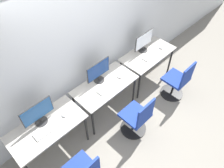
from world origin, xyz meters
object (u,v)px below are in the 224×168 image
(mouse_right, at_px, (161,48))
(office_chair_right, at_px, (177,83))
(keyboard_right, at_px, (152,55))
(mouse_left, at_px, (64,115))
(monitor_center, at_px, (98,71))
(monitor_left, at_px, (38,113))
(keyboard_left, at_px, (48,129))
(keyboard_center, at_px, (108,86))
(mouse_center, at_px, (119,77))
(monitor_right, at_px, (144,42))
(office_chair_center, at_px, (137,119))

(mouse_right, distance_m, office_chair_right, 0.80)
(keyboard_right, relative_size, office_chair_right, 0.50)
(mouse_left, bearing_deg, monitor_center, 11.42)
(monitor_left, relative_size, office_chair_right, 0.55)
(keyboard_left, xyz_separation_m, keyboard_center, (1.23, -0.02, 0.00))
(monitor_center, xyz_separation_m, mouse_center, (0.31, -0.22, -0.20))
(monitor_center, relative_size, mouse_center, 5.58)
(mouse_right, bearing_deg, mouse_center, 178.95)
(monitor_left, xyz_separation_m, keyboard_center, (1.23, -0.21, -0.21))
(mouse_left, relative_size, monitor_right, 0.18)
(mouse_center, height_order, office_chair_right, office_chair_right)
(mouse_left, relative_size, office_chair_center, 0.10)
(mouse_left, xyz_separation_m, mouse_center, (1.23, -0.03, 0.00))
(monitor_right, height_order, office_chair_right, monitor_right)
(mouse_center, relative_size, office_chair_right, 0.10)
(monitor_center, bearing_deg, mouse_right, -8.76)
(monitor_left, height_order, office_chair_right, monitor_left)
(mouse_center, bearing_deg, office_chair_right, -34.51)
(keyboard_right, distance_m, mouse_right, 0.32)
(keyboard_left, height_order, mouse_center, mouse_center)
(monitor_right, distance_m, office_chair_right, 1.07)
(monitor_right, relative_size, mouse_right, 5.58)
(office_chair_center, bearing_deg, monitor_right, 37.24)
(mouse_center, relative_size, monitor_right, 0.18)
(mouse_right, bearing_deg, monitor_left, 175.65)
(monitor_center, height_order, keyboard_right, monitor_center)
(keyboard_left, distance_m, monitor_right, 2.47)
(office_chair_center, xyz_separation_m, monitor_right, (1.16, 0.89, 0.59))
(monitor_right, bearing_deg, monitor_center, 179.69)
(keyboard_left, xyz_separation_m, mouse_center, (1.53, -0.00, 0.01))
(monitor_right, bearing_deg, office_chair_center, -142.76)
(monitor_left, height_order, monitor_right, same)
(mouse_left, relative_size, office_chair_right, 0.10)
(monitor_center, xyz_separation_m, mouse_right, (1.54, -0.24, -0.20))
(monitor_left, xyz_separation_m, office_chair_right, (2.53, -0.87, -0.59))
(keyboard_right, bearing_deg, monitor_right, 90.00)
(mouse_left, height_order, monitor_center, monitor_center)
(keyboard_center, distance_m, office_chair_center, 0.76)
(monitor_center, distance_m, keyboard_center, 0.31)
(keyboard_left, relative_size, keyboard_center, 1.00)
(monitor_left, distance_m, office_chair_center, 1.66)
(mouse_left, height_order, monitor_right, monitor_right)
(mouse_center, bearing_deg, keyboard_left, 179.96)
(mouse_left, relative_size, monitor_center, 0.18)
(mouse_left, xyz_separation_m, mouse_right, (2.46, -0.05, 0.00))
(mouse_left, distance_m, monitor_right, 2.16)
(mouse_left, xyz_separation_m, office_chair_right, (2.22, -0.71, -0.38))
(monitor_left, xyz_separation_m, mouse_right, (2.77, -0.21, -0.20))
(mouse_right, bearing_deg, mouse_left, 178.79)
(monitor_center, bearing_deg, keyboard_left, -170.09)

